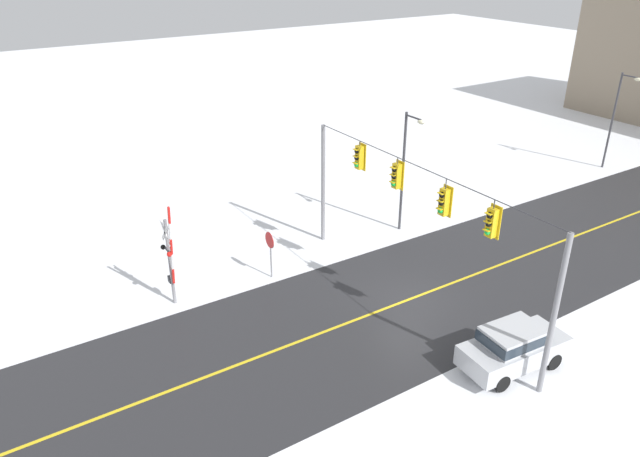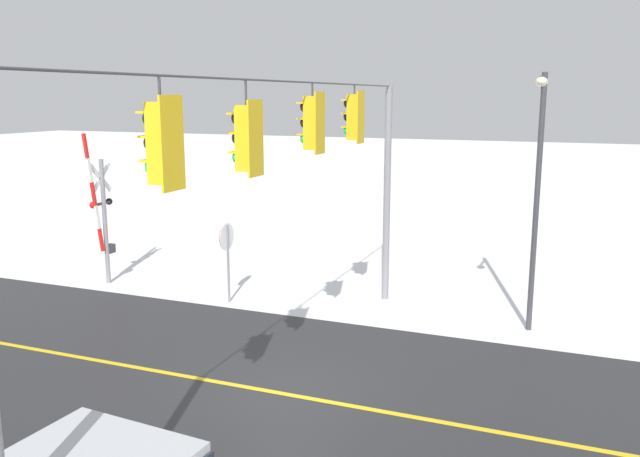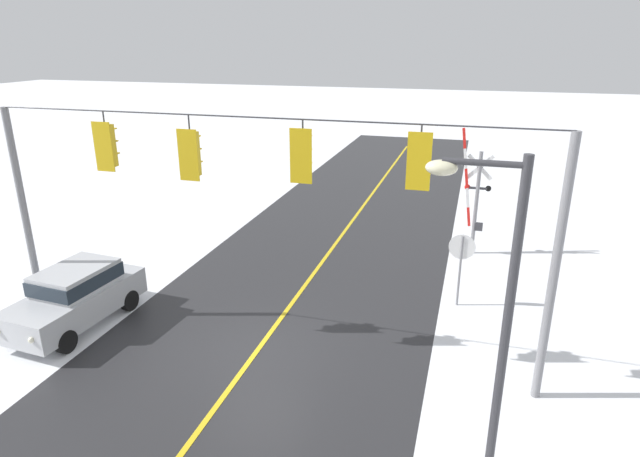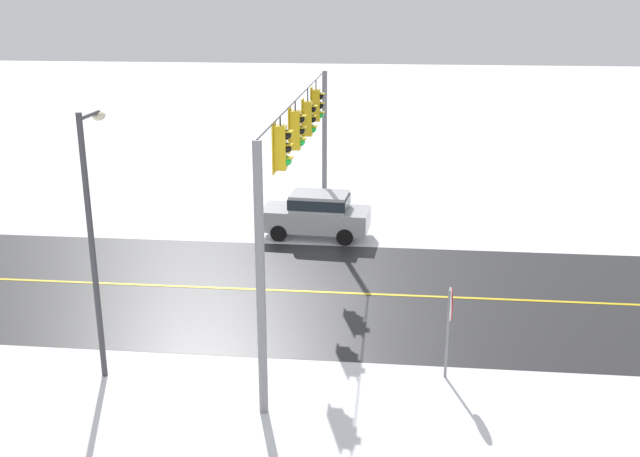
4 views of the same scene
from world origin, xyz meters
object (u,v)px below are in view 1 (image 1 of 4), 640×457
(streetlamp_far, at_px, (617,112))
(parked_car_silver, at_px, (513,346))
(stop_sign, at_px, (270,245))
(railroad_crossing, at_px, (169,257))
(streetlamp_near, at_px, (406,162))

(streetlamp_far, bearing_deg, parked_car_silver, -63.37)
(stop_sign, height_order, parked_car_silver, stop_sign)
(parked_car_silver, bearing_deg, railroad_crossing, -140.41)
(parked_car_silver, relative_size, streetlamp_far, 0.66)
(railroad_crossing, bearing_deg, parked_car_silver, 39.59)
(streetlamp_near, distance_m, streetlamp_far, 18.16)
(stop_sign, xyz_separation_m, streetlamp_near, (-0.58, 8.39, 2.20))
(railroad_crossing, bearing_deg, streetlamp_near, 91.39)
(streetlamp_near, xyz_separation_m, streetlamp_far, (0.00, 18.16, 0.00))
(railroad_crossing, bearing_deg, stop_sign, 86.69)
(stop_sign, xyz_separation_m, railroad_crossing, (-0.27, -4.61, 0.59))
(railroad_crossing, relative_size, parked_car_silver, 1.12)
(streetlamp_near, bearing_deg, streetlamp_far, 90.00)
(railroad_crossing, xyz_separation_m, streetlamp_near, (-0.31, 13.00, 1.61))
(railroad_crossing, bearing_deg, streetlamp_far, 90.58)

